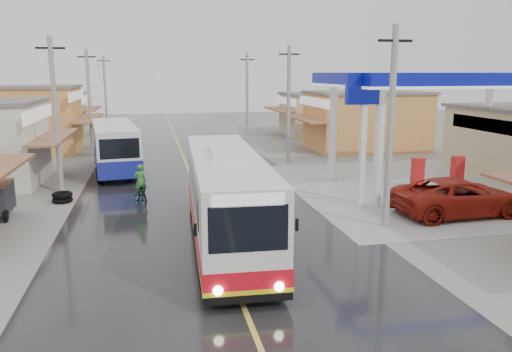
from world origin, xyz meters
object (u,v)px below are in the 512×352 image
Objects in this scene: second_bus at (115,146)px; tyre_stack at (62,197)px; coach_bus at (226,197)px; jeepney at (458,197)px; cyclist at (141,191)px.

second_bus is 7.73m from tyre_stack.
coach_bus is 11.85× the size of tyre_stack.
jeepney is (15.47, -13.23, -0.80)m from second_bus.
jeepney is 6.08× the size of tyre_stack.
second_bus is 20.37m from jeepney.
coach_bus is 10.28m from tyre_stack.
jeepney is at bearing -18.63° from tyre_stack.
jeepney is at bearing -36.00° from cyclist.
second_bus is 4.74× the size of cyclist.
coach_bus reaches higher than jeepney.
tyre_stack is at bearing -113.06° from second_bus.
coach_bus is 7.12m from cyclist.
second_bus is at bearing 110.93° from coach_bus.
second_bus reaches higher than tyre_stack.
second_bus is 9.55× the size of tyre_stack.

